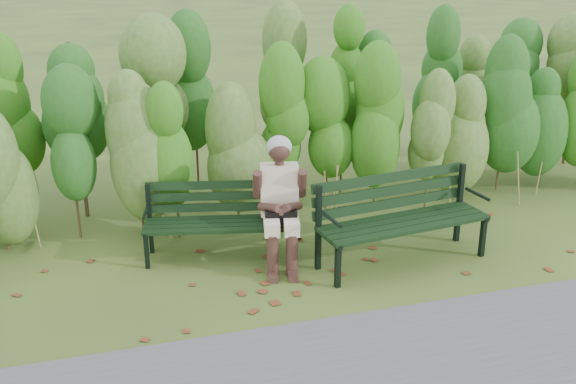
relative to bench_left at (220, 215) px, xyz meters
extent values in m
plane|color=#374820|center=(0.66, -0.63, -0.46)|extent=(80.00, 80.00, 0.00)
cylinder|color=#47381E|center=(-2.09, 0.67, -0.06)|extent=(0.03, 0.03, 0.80)
ellipsoid|color=#3C6519|center=(-2.09, 0.67, 0.58)|extent=(0.64, 0.64, 1.44)
cylinder|color=#47381E|center=(-1.48, 0.67, -0.06)|extent=(0.03, 0.03, 0.80)
ellipsoid|color=#3C6519|center=(-1.48, 0.67, 0.58)|extent=(0.64, 0.64, 1.44)
cylinder|color=#47381E|center=(-0.87, 0.67, -0.06)|extent=(0.03, 0.03, 0.80)
ellipsoid|color=#3C6519|center=(-0.87, 0.67, 0.58)|extent=(0.64, 0.64, 1.44)
cylinder|color=#47381E|center=(-0.26, 0.67, -0.06)|extent=(0.03, 0.03, 0.80)
ellipsoid|color=#3C6519|center=(-0.26, 0.67, 0.58)|extent=(0.64, 0.64, 1.44)
cylinder|color=#47381E|center=(0.36, 0.67, -0.06)|extent=(0.03, 0.03, 0.80)
ellipsoid|color=#3C6519|center=(0.36, 0.67, 0.58)|extent=(0.64, 0.64, 1.44)
cylinder|color=#47381E|center=(0.97, 0.67, -0.06)|extent=(0.03, 0.03, 0.80)
ellipsoid|color=#3C6519|center=(0.97, 0.67, 0.58)|extent=(0.64, 0.64, 1.44)
cylinder|color=#47381E|center=(1.58, 0.67, -0.06)|extent=(0.03, 0.03, 0.80)
ellipsoid|color=#3C6519|center=(1.58, 0.67, 0.58)|extent=(0.64, 0.64, 1.44)
cylinder|color=#47381E|center=(2.19, 0.67, -0.06)|extent=(0.03, 0.03, 0.80)
ellipsoid|color=#3C6519|center=(2.19, 0.67, 0.58)|extent=(0.64, 0.64, 1.44)
cylinder|color=#47381E|center=(2.80, 0.67, -0.06)|extent=(0.03, 0.03, 0.80)
ellipsoid|color=#3C6519|center=(2.80, 0.67, 0.58)|extent=(0.64, 0.64, 1.44)
cylinder|color=#47381E|center=(3.42, 0.67, -0.06)|extent=(0.03, 0.03, 0.80)
ellipsoid|color=#3C6519|center=(3.42, 0.67, 0.58)|extent=(0.64, 0.64, 1.44)
cylinder|color=#47381E|center=(4.03, 0.67, -0.06)|extent=(0.03, 0.03, 0.80)
ellipsoid|color=#3C6519|center=(4.03, 0.67, 0.58)|extent=(0.64, 0.64, 1.44)
cylinder|color=#47381E|center=(4.64, 0.67, -0.06)|extent=(0.03, 0.03, 0.80)
ellipsoid|color=#3C6519|center=(4.64, 0.67, 0.58)|extent=(0.64, 0.64, 1.44)
cylinder|color=#47381E|center=(-2.03, 1.67, 0.09)|extent=(0.04, 0.04, 1.10)
ellipsoid|color=#23511A|center=(-2.03, 1.67, 0.97)|extent=(0.70, 0.70, 1.98)
cylinder|color=#47381E|center=(-1.26, 1.67, 0.09)|extent=(0.04, 0.04, 1.10)
ellipsoid|color=#23511A|center=(-1.26, 1.67, 0.97)|extent=(0.70, 0.70, 1.98)
cylinder|color=#47381E|center=(-0.49, 1.67, 0.09)|extent=(0.04, 0.04, 1.10)
ellipsoid|color=#23511A|center=(-0.49, 1.67, 0.97)|extent=(0.70, 0.70, 1.98)
cylinder|color=#47381E|center=(0.28, 1.67, 0.09)|extent=(0.04, 0.04, 1.10)
ellipsoid|color=#23511A|center=(0.28, 1.67, 0.97)|extent=(0.70, 0.70, 1.98)
cylinder|color=#47381E|center=(1.05, 1.67, 0.09)|extent=(0.04, 0.04, 1.10)
ellipsoid|color=#23511A|center=(1.05, 1.67, 0.97)|extent=(0.70, 0.70, 1.98)
cylinder|color=#47381E|center=(1.81, 1.67, 0.09)|extent=(0.04, 0.04, 1.10)
ellipsoid|color=#23511A|center=(1.81, 1.67, 0.97)|extent=(0.70, 0.70, 1.98)
cylinder|color=#47381E|center=(2.58, 1.67, 0.09)|extent=(0.04, 0.04, 1.10)
ellipsoid|color=#23511A|center=(2.58, 1.67, 0.97)|extent=(0.70, 0.70, 1.98)
cylinder|color=#47381E|center=(3.35, 1.67, 0.09)|extent=(0.04, 0.04, 1.10)
ellipsoid|color=#23511A|center=(3.35, 1.67, 0.97)|extent=(0.70, 0.70, 1.98)
cylinder|color=#47381E|center=(4.12, 1.67, 0.09)|extent=(0.04, 0.04, 1.10)
ellipsoid|color=#23511A|center=(4.12, 1.67, 0.97)|extent=(0.70, 0.70, 1.98)
cylinder|color=#47381E|center=(4.89, 1.67, 0.09)|extent=(0.04, 0.04, 1.10)
ellipsoid|color=#23511A|center=(4.89, 1.67, 0.97)|extent=(0.70, 0.70, 1.98)
cylinder|color=#47381E|center=(5.65, 1.67, 0.09)|extent=(0.04, 0.04, 1.10)
cube|color=brown|center=(-0.57, 0.03, -0.46)|extent=(0.11, 0.10, 0.01)
cube|color=brown|center=(0.33, -1.40, -0.46)|extent=(0.10, 0.08, 0.01)
cube|color=brown|center=(0.28, 0.00, -0.46)|extent=(0.11, 0.10, 0.01)
cube|color=brown|center=(-1.80, 0.14, -0.46)|extent=(0.11, 0.10, 0.01)
cube|color=brown|center=(2.82, -0.37, -0.46)|extent=(0.11, 0.10, 0.01)
cube|color=brown|center=(-0.93, -1.49, -0.46)|extent=(0.10, 0.09, 0.01)
cube|color=brown|center=(0.93, -0.04, -0.46)|extent=(0.11, 0.11, 0.01)
cube|color=brown|center=(0.83, -0.79, -0.46)|extent=(0.11, 0.10, 0.01)
cube|color=brown|center=(1.99, -1.25, -0.46)|extent=(0.11, 0.11, 0.01)
cube|color=brown|center=(-1.46, -0.36, -0.46)|extent=(0.11, 0.11, 0.01)
cube|color=brown|center=(-0.06, -1.00, -0.46)|extent=(0.11, 0.11, 0.01)
cube|color=brown|center=(2.13, -0.16, -0.46)|extent=(0.10, 0.11, 0.01)
cube|color=brown|center=(-0.16, -0.83, -0.46)|extent=(0.11, 0.10, 0.01)
cube|color=brown|center=(-0.64, -1.59, -0.46)|extent=(0.07, 0.09, 0.01)
cube|color=brown|center=(0.44, -0.52, -0.46)|extent=(0.11, 0.09, 0.01)
cube|color=brown|center=(2.87, -1.71, -0.46)|extent=(0.11, 0.11, 0.01)
cube|color=brown|center=(1.07, -1.05, -0.46)|extent=(0.10, 0.11, 0.01)
cube|color=brown|center=(3.59, -0.21, -0.46)|extent=(0.11, 0.11, 0.01)
cube|color=brown|center=(-1.81, -0.45, -0.46)|extent=(0.11, 0.10, 0.01)
cube|color=brown|center=(1.54, -0.66, -0.46)|extent=(0.10, 0.08, 0.01)
cube|color=brown|center=(2.49, 0.04, -0.46)|extent=(0.10, 0.08, 0.01)
cube|color=brown|center=(1.09, 0.13, -0.46)|extent=(0.09, 0.07, 0.01)
cube|color=brown|center=(-1.90, -1.58, -0.46)|extent=(0.10, 0.11, 0.01)
cube|color=brown|center=(2.49, -0.33, -0.46)|extent=(0.11, 0.11, 0.01)
cube|color=brown|center=(2.83, -0.58, -0.46)|extent=(0.11, 0.10, 0.01)
cube|color=brown|center=(1.61, 0.11, -0.46)|extent=(0.10, 0.08, 0.01)
cube|color=brown|center=(1.72, -0.08, -0.46)|extent=(0.10, 0.08, 0.01)
cube|color=brown|center=(1.02, 0.05, -0.46)|extent=(0.10, 0.11, 0.01)
cube|color=brown|center=(0.67, -1.37, -0.46)|extent=(0.11, 0.10, 0.01)
cube|color=brown|center=(-1.71, -1.59, -0.46)|extent=(0.11, 0.11, 0.01)
cube|color=brown|center=(2.68, -0.89, -0.46)|extent=(0.10, 0.11, 0.01)
cube|color=brown|center=(-2.03, 0.33, -0.46)|extent=(0.11, 0.10, 0.01)
cube|color=brown|center=(-1.87, -1.78, -0.46)|extent=(0.08, 0.09, 0.01)
cube|color=brown|center=(0.79, -0.55, -0.46)|extent=(0.11, 0.11, 0.01)
cube|color=brown|center=(-1.01, -0.23, -0.46)|extent=(0.10, 0.08, 0.01)
cube|color=brown|center=(2.07, -0.65, -0.46)|extent=(0.10, 0.08, 0.01)
cube|color=brown|center=(2.06, -1.55, -0.46)|extent=(0.11, 0.11, 0.01)
cube|color=black|center=(-0.06, -0.25, -0.07)|extent=(1.56, 0.43, 0.04)
cube|color=black|center=(-0.03, -0.15, -0.07)|extent=(1.56, 0.43, 0.04)
cube|color=black|center=(-0.01, -0.04, -0.07)|extent=(1.56, 0.43, 0.04)
cube|color=black|center=(0.01, 0.07, -0.07)|extent=(1.56, 0.43, 0.04)
cube|color=black|center=(0.03, 0.15, 0.03)|extent=(1.55, 0.39, 0.09)
cube|color=black|center=(0.03, 0.16, 0.15)|extent=(1.55, 0.39, 0.09)
cube|color=black|center=(0.04, 0.17, 0.27)|extent=(1.55, 0.39, 0.09)
cube|color=black|center=(-0.79, -0.10, -0.27)|extent=(0.05, 0.05, 0.39)
cube|color=black|center=(-0.71, 0.26, -0.07)|extent=(0.05, 0.05, 0.79)
cube|color=black|center=(-0.76, 0.07, -0.09)|extent=(0.14, 0.44, 0.04)
cylinder|color=black|center=(-0.77, 0.03, 0.11)|extent=(0.10, 0.33, 0.03)
cube|color=black|center=(0.68, -0.43, -0.27)|extent=(0.05, 0.05, 0.39)
cube|color=black|center=(0.76, -0.06, -0.07)|extent=(0.05, 0.05, 0.79)
cube|color=black|center=(0.72, -0.26, -0.09)|extent=(0.14, 0.44, 0.04)
cylinder|color=black|center=(0.71, -0.30, 0.11)|extent=(0.10, 0.33, 0.03)
cube|color=black|center=(1.80, -0.92, -0.01)|extent=(1.82, 0.34, 0.04)
cube|color=black|center=(1.78, -0.79, -0.01)|extent=(1.82, 0.34, 0.04)
cube|color=black|center=(1.77, -0.67, -0.01)|extent=(1.82, 0.34, 0.04)
cube|color=black|center=(1.75, -0.54, -0.01)|extent=(1.82, 0.34, 0.04)
cube|color=black|center=(1.74, -0.45, 0.10)|extent=(1.81, 0.29, 0.11)
cube|color=black|center=(1.74, -0.43, 0.24)|extent=(1.81, 0.29, 0.11)
cube|color=black|center=(1.74, -0.42, 0.38)|extent=(1.81, 0.29, 0.11)
cube|color=black|center=(0.94, -1.04, -0.24)|extent=(0.06, 0.06, 0.45)
cube|color=black|center=(0.89, -0.61, -0.01)|extent=(0.06, 0.06, 0.91)
cube|color=black|center=(0.92, -0.84, -0.03)|extent=(0.11, 0.51, 0.04)
cylinder|color=black|center=(0.92, -0.89, 0.19)|extent=(0.08, 0.38, 0.04)
cube|color=black|center=(2.66, -0.82, -0.24)|extent=(0.06, 0.06, 0.45)
cube|color=black|center=(2.61, -0.39, -0.01)|extent=(0.06, 0.06, 0.91)
cube|color=black|center=(2.64, -0.62, -0.03)|extent=(0.11, 0.51, 0.04)
cylinder|color=black|center=(2.64, -0.67, 0.19)|extent=(0.08, 0.38, 0.04)
cube|color=beige|center=(0.44, -0.43, 0.03)|extent=(0.25, 0.48, 0.14)
cube|color=beige|center=(0.63, -0.47, 0.03)|extent=(0.25, 0.48, 0.14)
cylinder|color=#422620|center=(0.40, -0.61, -0.25)|extent=(0.14, 0.14, 0.44)
cylinder|color=#422620|center=(0.59, -0.65, -0.25)|extent=(0.14, 0.14, 0.44)
cube|color=#422620|center=(0.38, -0.70, -0.43)|extent=(0.14, 0.23, 0.07)
cube|color=#422620|center=(0.58, -0.74, -0.43)|extent=(0.14, 0.23, 0.07)
cube|color=beige|center=(0.60, -0.16, 0.28)|extent=(0.44, 0.35, 0.56)
cylinder|color=#422620|center=(0.60, -0.19, 0.57)|extent=(0.10, 0.10, 0.11)
sphere|color=#422620|center=(0.60, -0.20, 0.71)|extent=(0.23, 0.23, 0.23)
ellipsoid|color=gray|center=(0.60, -0.17, 0.74)|extent=(0.26, 0.25, 0.24)
cylinder|color=#422620|center=(0.36, -0.20, 0.37)|extent=(0.14, 0.24, 0.34)
cylinder|color=#422620|center=(0.81, -0.30, 0.37)|extent=(0.14, 0.24, 0.34)
cylinder|color=#422620|center=(0.44, -0.36, 0.17)|extent=(0.21, 0.30, 0.14)
cylinder|color=#422620|center=(0.66, -0.41, 0.17)|extent=(0.28, 0.26, 0.14)
sphere|color=#422620|center=(0.54, -0.45, 0.15)|extent=(0.12, 0.12, 0.12)
cube|color=black|center=(0.54, -0.44, 0.07)|extent=(0.35, 0.20, 0.17)
camera|label=1|loc=(-1.17, -6.50, 2.69)|focal=42.00mm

